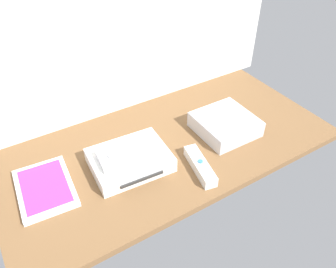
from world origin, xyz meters
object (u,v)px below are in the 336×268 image
game_case (45,188)px  remote_wand (200,166)px  remote_classic_pad (125,154)px  game_console (130,160)px  mini_computer (225,124)px

game_case → remote_wand: size_ratio=1.32×
remote_wand → remote_classic_pad: 20.53cm
remote_wand → remote_classic_pad: size_ratio=1.01×
game_console → game_case: bearing=174.7°
mini_computer → remote_wand: mini_computer is taller
game_console → game_case: (-22.78, 3.68, -1.44)cm
game_console → remote_wand: game_console is taller
game_case → remote_classic_pad: (21.46, -4.11, 4.65)cm
remote_classic_pad → mini_computer: bearing=3.9°
game_case → remote_classic_pad: remote_classic_pad is taller
game_console → remote_classic_pad: size_ratio=1.46×
mini_computer → remote_classic_pad: bearing=178.4°
mini_computer → remote_classic_pad: 33.82cm
mini_computer → remote_wand: 19.60cm
game_console → game_case: size_ratio=1.10×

